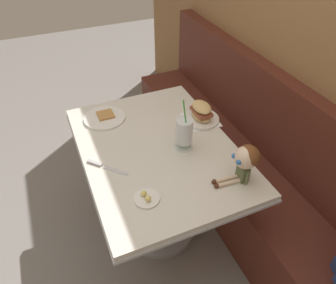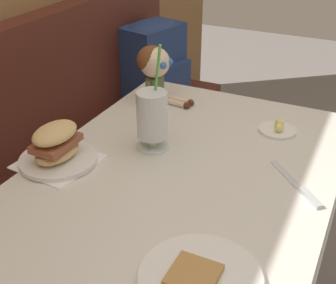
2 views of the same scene
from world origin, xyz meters
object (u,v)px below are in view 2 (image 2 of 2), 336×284
(milkshake_glass, at_px, (152,117))
(seated_doll, at_px, (155,65))
(toast_plate, at_px, (200,278))
(butter_knife, at_px, (303,191))
(backpack, at_px, (154,59))
(butter_saucer, at_px, (279,129))
(sandwich_plate, at_px, (57,148))

(milkshake_glass, xyz_separation_m, seated_doll, (0.32, 0.16, 0.03))
(toast_plate, relative_size, butter_knife, 1.35)
(seated_doll, xyz_separation_m, backpack, (0.60, 0.31, -0.21))
(milkshake_glass, bearing_deg, toast_plate, -142.62)
(milkshake_glass, bearing_deg, backpack, 27.08)
(milkshake_glass, distance_m, backpack, 1.05)
(toast_plate, bearing_deg, butter_knife, -17.51)
(toast_plate, height_order, backpack, backpack)
(toast_plate, relative_size, butter_saucer, 2.08)
(toast_plate, xyz_separation_m, butter_knife, (0.39, -0.12, -0.00))
(butter_knife, bearing_deg, butter_saucer, 24.84)
(milkshake_glass, relative_size, backpack, 0.78)
(sandwich_plate, relative_size, butter_saucer, 1.83)
(toast_plate, bearing_deg, milkshake_glass, 37.38)
(milkshake_glass, height_order, butter_saucer, milkshake_glass)
(butter_saucer, relative_size, butter_knife, 0.65)
(butter_knife, height_order, seated_doll, seated_doll)
(butter_saucer, bearing_deg, butter_knife, -155.16)
(butter_knife, bearing_deg, backpack, 43.97)
(sandwich_plate, height_order, butter_knife, sandwich_plate)
(butter_saucer, bearing_deg, sandwich_plate, 131.20)
(seated_doll, bearing_deg, butter_saucer, -97.29)
(milkshake_glass, bearing_deg, butter_knife, -94.48)
(toast_plate, distance_m, sandwich_plate, 0.58)
(toast_plate, relative_size, seated_doll, 1.12)
(butter_saucer, height_order, seated_doll, seated_doll)
(butter_knife, bearing_deg, seated_doll, 59.48)
(milkshake_glass, relative_size, seated_doll, 1.42)
(toast_plate, height_order, butter_saucer, butter_saucer)
(backpack, bearing_deg, seated_doll, -152.34)
(sandwich_plate, bearing_deg, butter_knife, -76.88)
(sandwich_plate, xyz_separation_m, backpack, (1.11, 0.27, -0.13))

